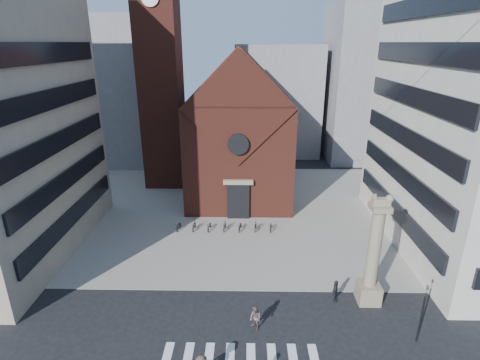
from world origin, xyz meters
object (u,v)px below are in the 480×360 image
Objects in this scene: pedestrian_2 at (335,291)px; scooter_0 at (179,226)px; pedestrian_1 at (255,318)px; lion_column at (373,261)px; traffic_light at (422,312)px.

pedestrian_2 is 17.58m from scooter_0.
pedestrian_1 is 1.11× the size of scooter_0.
pedestrian_2 reaches higher than scooter_0.
lion_column is 4.92× the size of pedestrian_1.
traffic_light reaches higher than pedestrian_2.
lion_column is 4.62m from traffic_light.
lion_column is 4.85× the size of pedestrian_2.
traffic_light is 6.11m from pedestrian_2.
traffic_light reaches higher than scooter_0.
traffic_light is at bearing -113.58° from pedestrian_2.
pedestrian_2 is at bearing -32.46° from scooter_0.
scooter_0 is at bearing 170.35° from pedestrian_1.
pedestrian_2 is at bearing -178.37° from lion_column.
traffic_light is at bearing 46.99° from pedestrian_1.
pedestrian_1 is at bearing 174.99° from traffic_light.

